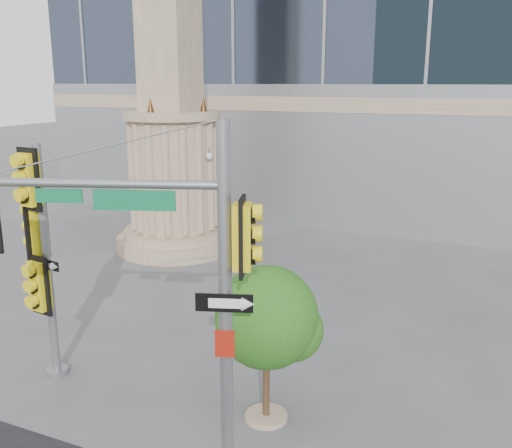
% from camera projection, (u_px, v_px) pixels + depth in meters
% --- Properties ---
extents(ground, '(120.00, 120.00, 0.00)m').
position_uv_depth(ground, '(194.00, 403.00, 11.16)').
color(ground, '#545456').
rests_on(ground, ground).
extents(monument, '(4.40, 4.40, 16.60)m').
position_uv_depth(monument, '(171.00, 99.00, 20.16)').
color(monument, gray).
rests_on(monument, ground).
extents(main_signal_pole, '(4.19, 1.78, 5.61)m').
position_uv_depth(main_signal_pole, '(157.00, 264.00, 8.47)').
color(main_signal_pole, slate).
rests_on(main_signal_pole, ground).
extents(secondary_signal_pole, '(0.86, 0.70, 4.96)m').
position_uv_depth(secondary_signal_pole, '(39.00, 245.00, 11.50)').
color(secondary_signal_pole, slate).
rests_on(secondary_signal_pole, ground).
extents(street_tree, '(1.91, 1.86, 2.97)m').
position_uv_depth(street_tree, '(269.00, 321.00, 10.17)').
color(street_tree, gray).
rests_on(street_tree, ground).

